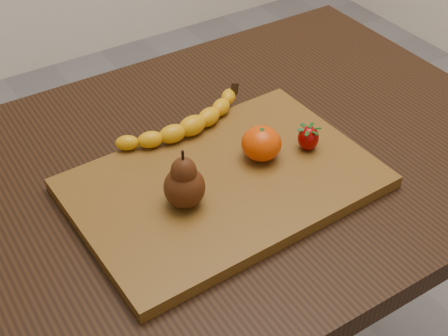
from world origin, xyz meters
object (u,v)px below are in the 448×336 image
pear (184,178)px  cutting_board (224,183)px  mandarin (261,143)px  table (229,201)px

pear → cutting_board: bearing=11.9°
cutting_board → mandarin: 0.09m
cutting_board → pear: pear is taller
cutting_board → table: bearing=49.6°
table → mandarin: bearing=-59.2°
table → cutting_board: 0.13m
cutting_board → mandarin: mandarin is taller
cutting_board → mandarin: bearing=7.4°
cutting_board → pear: size_ratio=4.83×
table → mandarin: 0.15m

